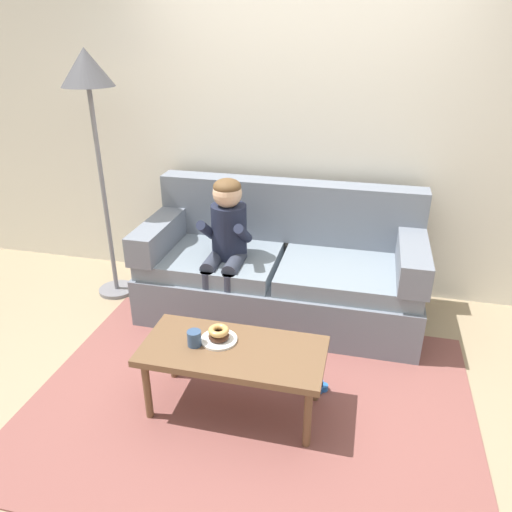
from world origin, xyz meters
name	(u,v)px	position (x,y,z in m)	size (l,w,h in m)	color
ground	(259,377)	(0.00, 0.00, 0.00)	(10.00, 10.00, 0.00)	#9E896B
wall_back	(301,120)	(0.00, 1.40, 1.40)	(8.00, 0.10, 2.80)	silver
area_rug	(250,403)	(0.00, -0.25, 0.01)	(2.62, 1.94, 0.01)	brown
couch	(281,271)	(-0.03, 0.85, 0.35)	(2.08, 0.90, 0.98)	slate
coffee_table	(233,355)	(-0.08, -0.31, 0.39)	(1.03, 0.49, 0.44)	brown
person_child	(226,239)	(-0.40, 0.64, 0.67)	(0.34, 0.58, 1.10)	#1E2338
plate	(219,340)	(-0.18, -0.26, 0.44)	(0.21, 0.21, 0.01)	white
donut	(219,336)	(-0.18, -0.26, 0.47)	(0.12, 0.12, 0.04)	#422619
donut_second	(219,331)	(-0.18, -0.26, 0.51)	(0.12, 0.12, 0.04)	tan
mug	(194,338)	(-0.30, -0.33, 0.48)	(0.08, 0.08, 0.09)	#334C72
toy_controller	(310,386)	(0.33, -0.04, 0.03)	(0.23, 0.09, 0.05)	blue
floor_lamp	(89,91)	(-1.45, 0.82, 1.64)	(0.38, 0.38, 1.93)	slate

